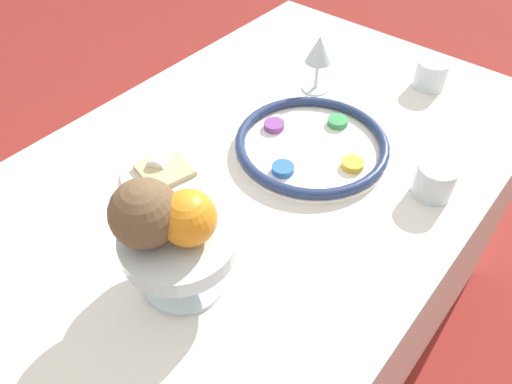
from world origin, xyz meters
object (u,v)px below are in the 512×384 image
orange_fruit (188,218)px  cup_mid (431,74)px  seder_plate (312,145)px  bread_plate (165,172)px  coconut (145,213)px  napkin_roll (168,144)px  fruit_stand (180,248)px  wine_glass (319,52)px  cup_near (435,180)px

orange_fruit → cup_mid: orange_fruit is taller
seder_plate → bread_plate: bearing=-36.2°
coconut → napkin_roll: bearing=-135.9°
seder_plate → coconut: bearing=0.2°
napkin_roll → cup_mid: 0.65m
seder_plate → orange_fruit: 0.42m
fruit_stand → coconut: size_ratio=1.76×
cup_mid → bread_plate: bearing=-22.7°
coconut → wine_glass: bearing=-168.6°
orange_fruit → bread_plate: orange_fruit is taller
cup_near → cup_mid: bearing=-153.4°
orange_fruit → cup_mid: (-0.77, 0.03, -0.12)m
cup_mid → wine_glass: bearing=-48.5°
bread_plate → wine_glass: bearing=172.9°
napkin_roll → cup_mid: cup_mid is taller
fruit_stand → seder_plate: bearing=-175.8°
wine_glass → orange_fruit: size_ratio=1.65×
seder_plate → wine_glass: size_ratio=2.32×
seder_plate → bread_plate: (0.25, -0.18, -0.01)m
coconut → cup_mid: size_ratio=1.36×
wine_glass → coconut: (0.63, 0.13, 0.07)m
seder_plate → napkin_roll: size_ratio=2.06×
seder_plate → orange_fruit: (0.39, 0.05, 0.14)m
seder_plate → wine_glass: (-0.20, -0.13, 0.08)m
seder_plate → cup_near: size_ratio=4.26×
bread_plate → napkin_roll: size_ratio=1.12×
orange_fruit → seder_plate: bearing=-173.0°
wine_glass → bread_plate: wine_glass is taller
cup_mid → seder_plate: bearing=-12.1°
wine_glass → napkin_roll: size_ratio=0.89×
seder_plate → cup_mid: size_ratio=4.26×
seder_plate → bread_plate: size_ratio=1.83×
wine_glass → coconut: size_ratio=1.35×
wine_glass → fruit_stand: size_ratio=0.77×
seder_plate → fruit_stand: (0.40, 0.03, 0.07)m
bread_plate → napkin_roll: 0.08m
bread_plate → orange_fruit: bearing=57.7°
fruit_stand → bread_plate: (-0.15, -0.21, -0.08)m
wine_glass → cup_near: 0.41m
bread_plate → cup_mid: 0.68m
wine_glass → cup_near: (0.16, 0.38, -0.06)m
fruit_stand → orange_fruit: size_ratio=2.14×
seder_plate → cup_mid: cup_mid is taller
fruit_stand → cup_mid: fruit_stand is taller
cup_near → orange_fruit: bearing=-25.1°
fruit_stand → bread_plate: 0.27m
seder_plate → cup_near: cup_near is taller
wine_glass → cup_mid: wine_glass is taller
fruit_stand → cup_near: fruit_stand is taller
fruit_stand → coconut: bearing=-45.3°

